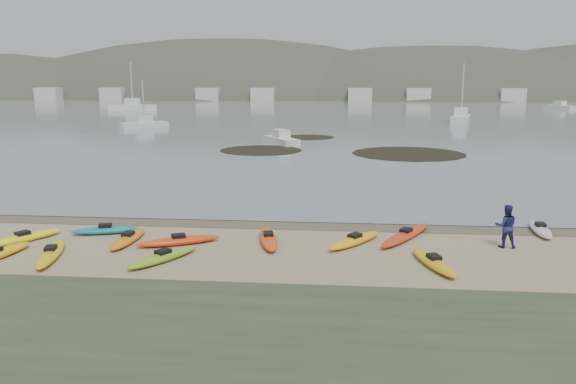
# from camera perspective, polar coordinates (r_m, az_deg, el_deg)

# --- Properties ---
(ground) EXTENTS (600.00, 600.00, 0.00)m
(ground) POSITION_cam_1_polar(r_m,az_deg,el_deg) (27.21, -0.00, -3.10)
(ground) COLOR tan
(ground) RESTS_ON ground
(wet_sand) EXTENTS (60.00, 60.00, 0.00)m
(wet_sand) POSITION_cam_1_polar(r_m,az_deg,el_deg) (26.92, -0.06, -3.25)
(wet_sand) COLOR brown
(wet_sand) RESTS_ON ground
(water) EXTENTS (1200.00, 1200.00, 0.00)m
(water) POSITION_cam_1_polar(r_m,az_deg,el_deg) (326.30, 4.97, 10.23)
(water) COLOR slate
(water) RESTS_ON ground
(kayaks) EXTENTS (24.20, 9.36, 0.34)m
(kayaks) POSITION_cam_1_polar(r_m,az_deg,el_deg) (23.45, -6.40, -5.14)
(kayaks) COLOR #E14913
(kayaks) RESTS_ON ground
(person_east) EXTENTS (0.93, 0.76, 1.80)m
(person_east) POSITION_cam_1_polar(r_m,az_deg,el_deg) (24.70, 21.27, -3.25)
(person_east) COLOR navy
(person_east) RESTS_ON ground
(kelp_mats) EXTENTS (23.02, 22.01, 0.04)m
(kelp_mats) POSITION_cam_1_polar(r_m,az_deg,el_deg) (55.36, 5.60, 4.35)
(kelp_mats) COLOR black
(kelp_mats) RESTS_ON water
(moored_boats) EXTENTS (101.82, 81.23, 1.41)m
(moored_boats) POSITION_cam_1_polar(r_m,az_deg,el_deg) (104.14, 0.32, 8.04)
(moored_boats) COLOR silver
(moored_boats) RESTS_ON ground
(far_hills) EXTENTS (550.00, 135.00, 80.00)m
(far_hills) POSITION_cam_1_polar(r_m,az_deg,el_deg) (224.42, 14.83, 5.27)
(far_hills) COLOR #384235
(far_hills) RESTS_ON ground
(far_town) EXTENTS (199.00, 5.00, 4.00)m
(far_town) POSITION_cam_1_polar(r_m,az_deg,el_deg) (171.32, 6.61, 9.78)
(far_town) COLOR beige
(far_town) RESTS_ON ground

